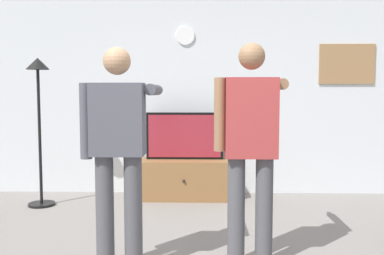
% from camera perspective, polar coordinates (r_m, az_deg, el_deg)
% --- Properties ---
extents(back_wall, '(6.40, 0.10, 2.70)m').
position_cam_1_polar(back_wall, '(5.88, 0.98, 4.31)').
color(back_wall, silver).
rests_on(back_wall, ground_plane).
extents(tv_stand, '(1.20, 0.54, 0.51)m').
position_cam_1_polar(tv_stand, '(5.65, -1.00, -6.88)').
color(tv_stand, olive).
rests_on(tv_stand, ground_plane).
extents(television, '(1.01, 0.07, 0.62)m').
position_cam_1_polar(television, '(5.61, -0.99, -1.13)').
color(television, black).
rests_on(television, tv_stand).
extents(wall_clock, '(0.25, 0.03, 0.25)m').
position_cam_1_polar(wall_clock, '(5.87, -0.90, 12.21)').
color(wall_clock, white).
extents(framed_picture, '(0.74, 0.04, 0.53)m').
position_cam_1_polar(framed_picture, '(6.15, 20.03, 8.00)').
color(framed_picture, '#997047').
extents(floor_lamp, '(0.32, 0.32, 1.81)m').
position_cam_1_polar(floor_lamp, '(5.48, -19.87, 3.42)').
color(floor_lamp, black).
rests_on(floor_lamp, ground_plane).
extents(person_standing_nearer_lamp, '(0.58, 0.78, 1.73)m').
position_cam_1_polar(person_standing_nearer_lamp, '(3.32, -9.82, -2.40)').
color(person_standing_nearer_lamp, '#4C4C51').
rests_on(person_standing_nearer_lamp, ground_plane).
extents(person_standing_nearer_couch, '(0.59, 0.78, 1.78)m').
position_cam_1_polar(person_standing_nearer_couch, '(3.42, 7.88, -1.74)').
color(person_standing_nearer_couch, '#4C4C51').
rests_on(person_standing_nearer_couch, ground_plane).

